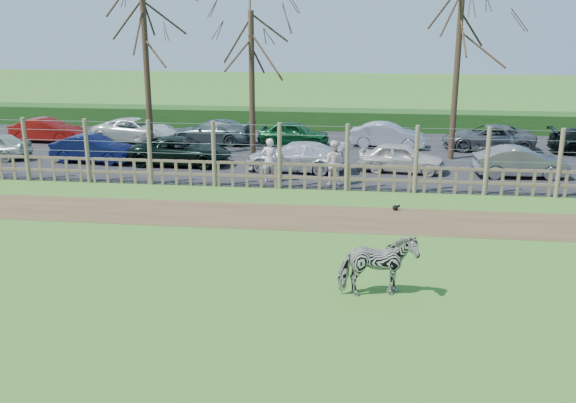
# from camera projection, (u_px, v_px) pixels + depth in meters

# --- Properties ---
(ground) EXTENTS (120.00, 120.00, 0.00)m
(ground) POSITION_uv_depth(u_px,v_px,m) (238.00, 268.00, 16.55)
(ground) COLOR #619633
(ground) RESTS_ON ground
(dirt_strip) EXTENTS (34.00, 2.80, 0.01)m
(dirt_strip) POSITION_uv_depth(u_px,v_px,m) (265.00, 216.00, 20.84)
(dirt_strip) COLOR brown
(dirt_strip) RESTS_ON ground
(asphalt) EXTENTS (44.00, 13.00, 0.04)m
(asphalt) POSITION_uv_depth(u_px,v_px,m) (298.00, 153.00, 30.37)
(asphalt) COLOR #232326
(asphalt) RESTS_ON ground
(hedge) EXTENTS (46.00, 2.00, 1.10)m
(hedge) POSITION_uv_depth(u_px,v_px,m) (311.00, 119.00, 36.89)
(hedge) COLOR #1E4716
(hedge) RESTS_ON ground
(fence) EXTENTS (30.16, 0.16, 2.50)m
(fence) POSITION_uv_depth(u_px,v_px,m) (280.00, 168.00, 23.95)
(fence) COLOR brown
(fence) RESTS_ON ground
(tree_left) EXTENTS (4.80, 4.80, 7.88)m
(tree_left) POSITION_uv_depth(u_px,v_px,m) (144.00, 32.00, 27.68)
(tree_left) COLOR #3D2B1E
(tree_left) RESTS_ON ground
(tree_mid) EXTENTS (4.80, 4.80, 6.83)m
(tree_mid) POSITION_uv_depth(u_px,v_px,m) (251.00, 49.00, 28.30)
(tree_mid) COLOR #3D2B1E
(tree_mid) RESTS_ON ground
(tree_right) EXTENTS (4.80, 4.80, 7.35)m
(tree_right) POSITION_uv_depth(u_px,v_px,m) (459.00, 41.00, 27.61)
(tree_right) COLOR #3D2B1E
(tree_right) RESTS_ON ground
(zebra) EXTENTS (1.91, 1.20, 1.49)m
(zebra) POSITION_uv_depth(u_px,v_px,m) (377.00, 266.00, 14.68)
(zebra) COLOR gray
(zebra) RESTS_ON ground
(visitor_a) EXTENTS (0.67, 0.49, 1.72)m
(visitor_a) POSITION_uv_depth(u_px,v_px,m) (270.00, 160.00, 24.74)
(visitor_a) COLOR silver
(visitor_a) RESTS_ON asphalt
(visitor_b) EXTENTS (0.91, 0.75, 1.72)m
(visitor_b) POSITION_uv_depth(u_px,v_px,m) (333.00, 163.00, 24.29)
(visitor_b) COLOR silver
(visitor_b) RESTS_ON asphalt
(crow) EXTENTS (0.25, 0.19, 0.21)m
(crow) POSITION_uv_depth(u_px,v_px,m) (396.00, 208.00, 21.41)
(crow) COLOR black
(crow) RESTS_ON ground
(car_1) EXTENTS (3.75, 1.63, 1.20)m
(car_1) POSITION_uv_depth(u_px,v_px,m) (93.00, 149.00, 28.20)
(car_1) COLOR #0D1341
(car_1) RESTS_ON asphalt
(car_2) EXTENTS (4.34, 2.04, 1.20)m
(car_2) POSITION_uv_depth(u_px,v_px,m) (181.00, 151.00, 27.77)
(car_2) COLOR black
(car_2) RESTS_ON asphalt
(car_3) EXTENTS (4.27, 2.04, 1.20)m
(car_3) POSITION_uv_depth(u_px,v_px,m) (295.00, 157.00, 26.65)
(car_3) COLOR silver
(car_3) RESTS_ON asphalt
(car_4) EXTENTS (3.68, 1.87, 1.20)m
(car_4) POSITION_uv_depth(u_px,v_px,m) (402.00, 158.00, 26.45)
(car_4) COLOR silver
(car_4) RESTS_ON asphalt
(car_5) EXTENTS (3.71, 1.48, 1.20)m
(car_5) POSITION_uv_depth(u_px,v_px,m) (520.00, 162.00, 25.62)
(car_5) COLOR slate
(car_5) RESTS_ON asphalt
(car_7) EXTENTS (3.67, 1.36, 1.20)m
(car_7) POSITION_uv_depth(u_px,v_px,m) (47.00, 130.00, 32.83)
(car_7) COLOR maroon
(car_7) RESTS_ON asphalt
(car_8) EXTENTS (4.52, 2.49, 1.20)m
(car_8) POSITION_uv_depth(u_px,v_px,m) (136.00, 130.00, 32.86)
(car_8) COLOR silver
(car_8) RESTS_ON asphalt
(car_9) EXTENTS (4.33, 2.23, 1.20)m
(car_9) POSITION_uv_depth(u_px,v_px,m) (213.00, 132.00, 32.42)
(car_9) COLOR #4D6062
(car_9) RESTS_ON asphalt
(car_10) EXTENTS (3.66, 1.80, 1.20)m
(car_10) POSITION_uv_depth(u_px,v_px,m) (294.00, 133.00, 31.93)
(car_10) COLOR #125426
(car_10) RESTS_ON asphalt
(car_11) EXTENTS (3.76, 1.66, 1.20)m
(car_11) POSITION_uv_depth(u_px,v_px,m) (388.00, 135.00, 31.41)
(car_11) COLOR #B3B2CA
(car_11) RESTS_ON asphalt
(car_12) EXTENTS (4.38, 2.13, 1.20)m
(car_12) POSITION_uv_depth(u_px,v_px,m) (488.00, 138.00, 30.82)
(car_12) COLOR #5B5E63
(car_12) RESTS_ON asphalt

